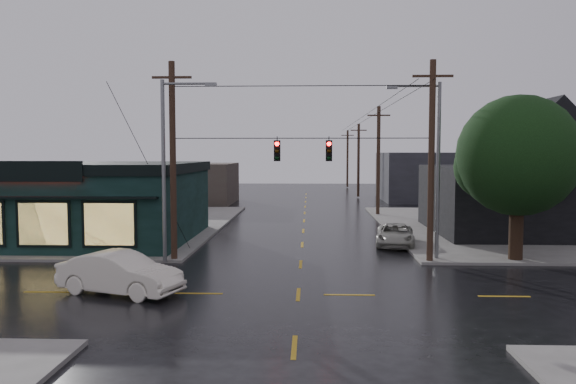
{
  "coord_description": "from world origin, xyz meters",
  "views": [
    {
      "loc": [
        0.42,
        -21.73,
        5.57
      ],
      "look_at": [
        -0.59,
        4.8,
        3.71
      ],
      "focal_mm": 35.0,
      "sensor_mm": 36.0,
      "label": 1
    }
  ],
  "objects_px": {
    "corner_tree": "(518,156)",
    "utility_pole_nw": "(174,261)",
    "suv_silver": "(395,235)",
    "utility_pole_ne": "(429,263)",
    "sedan_cream": "(120,273)"
  },
  "relations": [
    {
      "from": "utility_pole_nw",
      "to": "utility_pole_ne",
      "type": "height_order",
      "value": "same"
    },
    {
      "from": "utility_pole_nw",
      "to": "suv_silver",
      "type": "height_order",
      "value": "utility_pole_nw"
    },
    {
      "from": "utility_pole_ne",
      "to": "suv_silver",
      "type": "distance_m",
      "value": 5.43
    },
    {
      "from": "sedan_cream",
      "to": "suv_silver",
      "type": "height_order",
      "value": "sedan_cream"
    },
    {
      "from": "utility_pole_nw",
      "to": "utility_pole_ne",
      "type": "relative_size",
      "value": 1.0
    },
    {
      "from": "corner_tree",
      "to": "utility_pole_ne",
      "type": "bearing_deg",
      "value": -173.58
    },
    {
      "from": "corner_tree",
      "to": "sedan_cream",
      "type": "relative_size",
      "value": 1.66
    },
    {
      "from": "corner_tree",
      "to": "sedan_cream",
      "type": "height_order",
      "value": "corner_tree"
    },
    {
      "from": "corner_tree",
      "to": "utility_pole_nw",
      "type": "height_order",
      "value": "corner_tree"
    },
    {
      "from": "suv_silver",
      "to": "corner_tree",
      "type": "bearing_deg",
      "value": -33.64
    },
    {
      "from": "utility_pole_ne",
      "to": "suv_silver",
      "type": "xyz_separation_m",
      "value": [
        -0.93,
        5.31,
        0.65
      ]
    },
    {
      "from": "utility_pole_nw",
      "to": "sedan_cream",
      "type": "distance_m",
      "value": 6.76
    },
    {
      "from": "utility_pole_ne",
      "to": "sedan_cream",
      "type": "distance_m",
      "value": 15.12
    },
    {
      "from": "utility_pole_nw",
      "to": "suv_silver",
      "type": "xyz_separation_m",
      "value": [
        12.07,
        5.31,
        0.65
      ]
    },
    {
      "from": "suv_silver",
      "to": "utility_pole_ne",
      "type": "bearing_deg",
      "value": -71.89
    }
  ]
}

